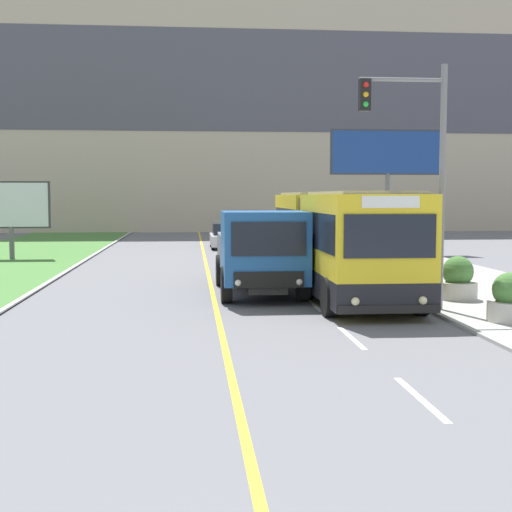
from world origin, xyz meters
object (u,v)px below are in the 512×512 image
Objects in this scene: planter_round_near at (509,300)px; dump_truck at (261,254)px; traffic_light_mast at (419,157)px; billboard_large at (388,157)px; city_bus at (337,241)px; car_distant at (226,236)px; billboard_small at (11,207)px; planter_round_second at (458,280)px.

dump_truck is at bearing 135.87° from planter_round_near.
traffic_light_mast is at bearing 129.92° from planter_round_near.
billboard_large is at bearing 62.34° from dump_truck.
city_bus is 1.76× the size of dump_truck.
car_distant is 0.68× the size of traffic_light_mast.
billboard_small is at bearing 130.14° from traffic_light_mast.
billboard_small is at bearing 127.65° from dump_truck.
car_distant is 3.70× the size of planter_round_near.
billboard_small reaches higher than dump_truck.
billboard_large is (4.50, 19.00, 1.07)m from traffic_light_mast.
traffic_light_mast reaches higher than planter_round_near.
dump_truck is 6.02× the size of planter_round_near.
traffic_light_mast is (3.81, -23.47, 3.34)m from car_distant.
planter_round_near is 0.94× the size of planter_round_second.
planter_round_near is (5.42, -25.39, -0.10)m from car_distant.
city_bus is 1.94× the size of traffic_light_mast.
city_bus is 16.08m from billboard_large.
planter_round_second is at bearing -42.06° from city_bus.
traffic_light_mast is 22.40m from billboard_small.
billboard_small reaches higher than car_distant.
car_distant is 0.66× the size of billboard_large.
car_distant reaches higher than planter_round_near.
billboard_large is 5.24× the size of planter_round_second.
traffic_light_mast is (1.22, -4.38, 2.43)m from city_bus.
city_bus is at bearing 114.15° from planter_round_near.
dump_truck is at bearing 138.88° from traffic_light_mast.
billboard_large reaches higher than car_distant.
traffic_light_mast is (3.75, -3.27, 2.73)m from dump_truck.
dump_truck is 5.68m from traffic_light_mast.
billboard_small is at bearing 130.11° from planter_round_near.
planter_round_near is at bearing -92.19° from planter_round_second.
planter_round_second reaches higher than planter_round_near.
city_bus is 19.28m from car_distant.
city_bus is 2.87× the size of car_distant.
billboard_large reaches higher than dump_truck.
dump_truck is 5.64× the size of planter_round_second.
planter_round_near is (2.83, -6.31, -1.01)m from city_bus.
planter_round_second is (5.50, -1.57, -0.67)m from dump_truck.
billboard_large is at bearing -28.27° from car_distant.
billboard_large is 19.17m from billboard_small.
car_distant is at bearing 31.04° from billboard_small.
city_bus reaches higher than car_distant.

